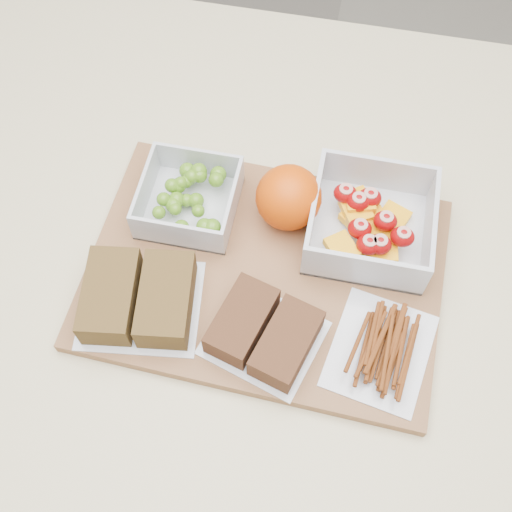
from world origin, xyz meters
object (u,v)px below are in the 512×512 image
(grape_container, at_px, (190,198))
(sandwich_bag_center, at_px, (264,332))
(orange, at_px, (289,197))
(fruit_container, at_px, (369,224))
(pretzel_bag, at_px, (382,347))
(cutting_board, at_px, (265,273))
(sandwich_bag_left, at_px, (139,298))

(grape_container, xyz_separation_m, sandwich_bag_center, (0.12, -0.16, -0.00))
(orange, relative_size, sandwich_bag_center, 0.55)
(fruit_container, xyz_separation_m, pretzel_bag, (0.03, -0.15, -0.01))
(cutting_board, distance_m, pretzel_bag, 0.17)
(cutting_board, height_order, pretzel_bag, pretzel_bag)
(sandwich_bag_left, xyz_separation_m, sandwich_bag_center, (0.15, -0.01, -0.00))
(sandwich_bag_center, distance_m, pretzel_bag, 0.13)
(orange, height_order, sandwich_bag_left, orange)
(orange, height_order, sandwich_bag_center, orange)
(sandwich_bag_left, bearing_deg, pretzel_bag, -0.22)
(orange, bearing_deg, sandwich_bag_left, -132.93)
(orange, bearing_deg, grape_container, -174.16)
(cutting_board, xyz_separation_m, orange, (0.01, 0.08, 0.05))
(sandwich_bag_left, bearing_deg, fruit_container, 31.13)
(sandwich_bag_left, distance_m, sandwich_bag_center, 0.15)
(fruit_container, bearing_deg, sandwich_bag_center, -121.43)
(orange, bearing_deg, pretzel_bag, -49.60)
(cutting_board, relative_size, sandwich_bag_center, 2.87)
(orange, relative_size, sandwich_bag_left, 0.53)
(orange, distance_m, sandwich_bag_left, 0.21)
(sandwich_bag_left, relative_size, pretzel_bag, 1.05)
(pretzel_bag, bearing_deg, sandwich_bag_center, -175.29)
(fruit_container, xyz_separation_m, orange, (-0.10, 0.01, 0.02))
(fruit_container, relative_size, pretzel_bag, 1.00)
(sandwich_bag_center, height_order, pretzel_bag, sandwich_bag_center)
(pretzel_bag, bearing_deg, cutting_board, 152.68)
(orange, relative_size, pretzel_bag, 0.56)
(sandwich_bag_left, xyz_separation_m, pretzel_bag, (0.28, -0.00, -0.01))
(pretzel_bag, bearing_deg, grape_container, 150.40)
(sandwich_bag_left, bearing_deg, orange, 47.07)
(sandwich_bag_center, bearing_deg, pretzel_bag, 4.71)
(grape_container, relative_size, pretzel_bag, 0.80)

